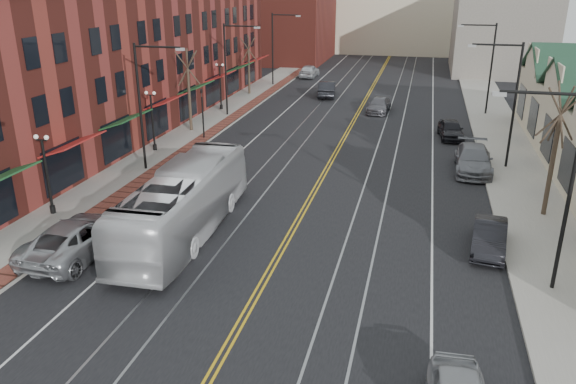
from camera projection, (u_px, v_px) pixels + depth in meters
The scene contains 30 objects.
ground at pixel (233, 336), 19.77m from camera, with size 160.00×160.00×0.00m, color black.
sidewalk_left at pixel (165, 152), 40.54m from camera, with size 4.00×120.00×0.15m, color gray.
sidewalk_right at pixel (518, 178), 35.25m from camera, with size 4.00×120.00×0.15m, color gray.
building_left at pixel (119, 59), 46.50m from camera, with size 10.00×50.00×11.00m, color maroon.
backdrop_left at pixel (282, 12), 84.33m from camera, with size 14.00×18.00×14.00m, color maroon.
backdrop_mid at pixel (395, 24), 95.31m from camera, with size 22.00×14.00×9.00m, color beige.
backdrop_right at pixel (501, 29), 73.49m from camera, with size 12.00×16.00×11.00m, color slate.
streetlight_l_1 at pixel (145, 95), 34.93m from camera, with size 3.33×0.25×8.00m.
streetlight_l_2 at pixel (230, 60), 49.45m from camera, with size 3.33×0.25×8.00m.
streetlight_l_3 at pixel (276, 42), 63.97m from camera, with size 3.33×0.25×8.00m.
streetlight_r_0 at pixel (561, 172), 20.98m from camera, with size 3.33×0.25×8.00m.
streetlight_r_1 at pixel (509, 93), 35.50m from camera, with size 3.33×0.25×8.00m.
streetlight_r_2 at pixel (487, 59), 50.03m from camera, with size 3.33×0.25×8.00m.
lamppost_l_1 at pixel (47, 176), 29.06m from camera, with size 0.84×0.28×4.27m.
lamppost_l_2 at pixel (153, 122), 39.96m from camera, with size 0.84×0.28×4.27m.
lamppost_l_3 at pixel (221, 87), 52.66m from camera, with size 0.84×0.28×4.27m.
tree_left_near at pixel (189, 89), 44.87m from camera, with size 1.78×1.37×6.48m.
tree_left_far at pixel (249, 64), 59.47m from camera, with size 1.66×1.28×6.02m.
tree_right_mid at pixel (555, 148), 28.38m from camera, with size 1.90×1.46×6.93m.
manhole_mid at pixel (16, 259), 24.90m from camera, with size 0.60×0.60×0.02m, color #592D19.
manhole_far at pixel (80, 215), 29.44m from camera, with size 0.60×0.60×0.02m, color #592D19.
traffic_signal at pixel (203, 110), 43.05m from camera, with size 0.18×0.15×3.80m.
transit_bus at pixel (184, 203), 27.07m from camera, with size 2.81×12.00×3.34m, color silver.
parked_suv at pixel (77, 237), 25.39m from camera, with size 2.78×6.04×1.68m, color #9B9DA2.
parked_car_b at pixel (489, 237), 25.77m from camera, with size 1.45×4.16×1.37m, color black.
parked_car_c at pixel (473, 159), 36.36m from camera, with size 2.28×5.62×1.63m, color slate.
parked_car_d at pixel (451, 129), 43.96m from camera, with size 1.71×4.25×1.45m, color black.
distant_car_left at pixel (327, 89), 59.46m from camera, with size 1.71×4.92×1.62m, color black.
distant_car_right at pixel (379, 105), 52.58m from camera, with size 1.86×4.57×1.33m, color #59585F.
distant_car_far at pixel (309, 71), 70.96m from camera, with size 1.90×4.73×1.61m, color silver.
Camera 1 is at (5.81, -15.71, 11.82)m, focal length 35.00 mm.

